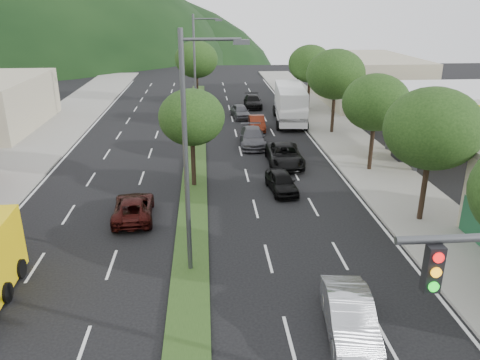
{
  "coord_description": "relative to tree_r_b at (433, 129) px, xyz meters",
  "views": [
    {
      "loc": [
        0.81,
        -9.67,
        10.8
      ],
      "look_at": [
        2.6,
        13.87,
        1.89
      ],
      "focal_mm": 35.0,
      "sensor_mm": 36.0,
      "label": 1
    }
  ],
  "objects": [
    {
      "name": "gas_canopy",
      "position": [
        7.0,
        10.0,
        -0.39
      ],
      "size": [
        12.2,
        8.2,
        5.25
      ],
      "color": "silver",
      "rests_on": "ground"
    },
    {
      "name": "motorhome",
      "position": [
        -3.0,
        22.57,
        -3.21
      ],
      "size": [
        3.53,
        9.12,
        3.42
      ],
      "rotation": [
        0.0,
        0.0,
        -0.09
      ],
      "color": "silver",
      "rests_on": "ground"
    },
    {
      "name": "car_queue_d",
      "position": [
        -5.63,
        9.71,
        -4.32
      ],
      "size": [
        2.52,
        5.24,
        1.44
      ],
      "primitive_type": "imported",
      "rotation": [
        0.0,
        0.0,
        -0.03
      ],
      "color": "black",
      "rests_on": "ground"
    },
    {
      "name": "streetlight_near",
      "position": [
        -11.79,
        -4.0,
        0.55
      ],
      "size": [
        2.6,
        0.25,
        10.0
      ],
      "color": "#47494C",
      "rests_on": "ground"
    },
    {
      "name": "car_queue_b",
      "position": [
        -7.42,
        14.71,
        -4.33
      ],
      "size": [
        2.15,
        4.95,
        1.42
      ],
      "primitive_type": "imported",
      "rotation": [
        0.0,
        0.0,
        -0.03
      ],
      "color": "#454449",
      "rests_on": "ground"
    },
    {
      "name": "tree_med_far",
      "position": [
        -12.0,
        32.0,
        -0.03
      ],
      "size": [
        4.8,
        4.8,
        6.94
      ],
      "color": "black",
      "rests_on": "median"
    },
    {
      "name": "tree_r_d",
      "position": [
        0.0,
        18.0,
        0.14
      ],
      "size": [
        5.0,
        5.0,
        7.17
      ],
      "color": "black",
      "rests_on": "sidewalk_right"
    },
    {
      "name": "car_queue_e",
      "position": [
        -7.64,
        24.71,
        -4.38
      ],
      "size": [
        2.07,
        4.05,
        1.32
      ],
      "primitive_type": "imported",
      "rotation": [
        0.0,
        0.0,
        0.14
      ],
      "color": "#4A4A4F",
      "rests_on": "ground"
    },
    {
      "name": "car_queue_f",
      "position": [
        -5.86,
        29.71,
        -4.38
      ],
      "size": [
        1.91,
        4.56,
        1.31
      ],
      "primitive_type": "imported",
      "rotation": [
        0.0,
        0.0,
        -0.02
      ],
      "color": "black",
      "rests_on": "ground"
    },
    {
      "name": "sidewalk_left",
      "position": [
        -25.0,
        13.0,
        -4.96
      ],
      "size": [
        6.0,
        90.0,
        0.15
      ],
      "primitive_type": "cube",
      "color": "gray",
      "rests_on": "ground"
    },
    {
      "name": "car_queue_c",
      "position": [
        -6.51,
        19.71,
        -4.4
      ],
      "size": [
        1.46,
        3.91,
        1.28
      ],
      "primitive_type": "imported",
      "rotation": [
        0.0,
        0.0,
        -0.03
      ],
      "color": "#551B0E",
      "rests_on": "ground"
    },
    {
      "name": "sedan_silver",
      "position": [
        -6.41,
        -8.62,
        -4.32
      ],
      "size": [
        2.01,
        4.51,
        1.44
      ],
      "primitive_type": "imported",
      "rotation": [
        0.0,
        0.0,
        -0.11
      ],
      "color": "#A9ACB1",
      "rests_on": "ground"
    },
    {
      "name": "suv_maroon",
      "position": [
        -15.15,
        1.55,
        -4.42
      ],
      "size": [
        2.34,
        4.55,
        1.23
      ],
      "primitive_type": "imported",
      "rotation": [
        0.0,
        0.0,
        3.21
      ],
      "color": "black",
      "rests_on": "ground"
    },
    {
      "name": "bldg_right_far",
      "position": [
        7.5,
        32.0,
        -2.44
      ],
      "size": [
        10.0,
        16.0,
        5.2
      ],
      "primitive_type": "cube",
      "color": "#AFAA8B",
      "rests_on": "ground"
    },
    {
      "name": "sidewalk_right",
      "position": [
        0.5,
        13.0,
        -4.96
      ],
      "size": [
        5.0,
        90.0,
        0.15
      ],
      "primitive_type": "cube",
      "color": "gray",
      "rests_on": "ground"
    },
    {
      "name": "streetlight_mid",
      "position": [
        -11.79,
        21.0,
        0.55
      ],
      "size": [
        2.6,
        0.25,
        10.0
      ],
      "color": "#47494C",
      "rests_on": "ground"
    },
    {
      "name": "median",
      "position": [
        -12.0,
        16.0,
        -4.98
      ],
      "size": [
        1.6,
        56.0,
        0.12
      ],
      "primitive_type": "cube",
      "color": "#203A15",
      "rests_on": "ground"
    },
    {
      "name": "tree_r_e",
      "position": [
        0.0,
        28.0,
        -0.14
      ],
      "size": [
        4.6,
        4.6,
        6.71
      ],
      "color": "black",
      "rests_on": "sidewalk_right"
    },
    {
      "name": "car_queue_a",
      "position": [
        -6.65,
        4.71,
        -4.4
      ],
      "size": [
        1.86,
        3.84,
        1.26
      ],
      "primitive_type": "imported",
      "rotation": [
        0.0,
        0.0,
        0.1
      ],
      "color": "black",
      "rests_on": "ground"
    },
    {
      "name": "tree_r_b",
      "position": [
        0.0,
        0.0,
        0.0
      ],
      "size": [
        4.8,
        4.8,
        6.94
      ],
      "color": "black",
      "rests_on": "sidewalk_right"
    },
    {
      "name": "tree_r_c",
      "position": [
        0.0,
        8.0,
        -0.29
      ],
      "size": [
        4.4,
        4.4,
        6.48
      ],
      "color": "black",
      "rests_on": "sidewalk_right"
    },
    {
      "name": "tree_med_near",
      "position": [
        -12.0,
        6.0,
        -0.61
      ],
      "size": [
        4.0,
        4.0,
        6.02
      ],
      "color": "black",
      "rests_on": "median"
    }
  ]
}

